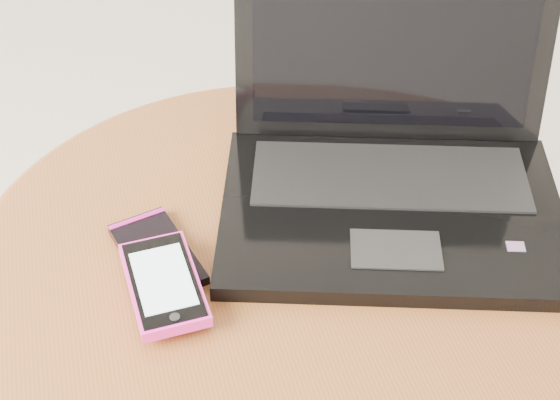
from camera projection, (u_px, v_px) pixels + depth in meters
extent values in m
cylinder|color=#4E2919|center=(273.00, 400.00, 1.03)|extent=(0.10, 0.10, 0.45)
cylinder|color=brown|center=(272.00, 262.00, 0.87)|extent=(0.62, 0.62, 0.03)
torus|color=brown|center=(272.00, 262.00, 0.87)|extent=(0.65, 0.65, 0.03)
cube|color=black|center=(391.00, 213.00, 0.89)|extent=(0.42, 0.35, 0.02)
cube|color=black|center=(390.00, 176.00, 0.93)|extent=(0.32, 0.20, 0.00)
cube|color=black|center=(396.00, 250.00, 0.84)|extent=(0.10, 0.08, 0.00)
cube|color=red|center=(516.00, 246.00, 0.84)|extent=(0.02, 0.02, 0.00)
cube|color=black|center=(393.00, 45.00, 0.93)|extent=(0.35, 0.16, 0.22)
cube|color=black|center=(393.00, 47.00, 0.93)|extent=(0.31, 0.13, 0.18)
cube|color=black|center=(157.00, 254.00, 0.85)|extent=(0.09, 0.13, 0.01)
cube|color=#B11E7C|center=(137.00, 219.00, 0.89)|extent=(0.06, 0.02, 0.00)
cube|color=#F52EA3|center=(164.00, 284.00, 0.81)|extent=(0.07, 0.13, 0.01)
cube|color=black|center=(163.00, 279.00, 0.80)|extent=(0.07, 0.12, 0.00)
cube|color=silver|center=(163.00, 278.00, 0.80)|extent=(0.06, 0.09, 0.00)
cylinder|color=black|center=(175.00, 317.00, 0.76)|extent=(0.01, 0.01, 0.00)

